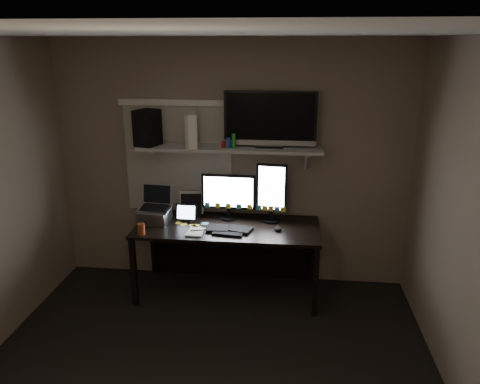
# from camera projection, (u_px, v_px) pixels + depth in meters

# --- Properties ---
(ceiling) EXTENTS (3.60, 3.60, 0.00)m
(ceiling) POSITION_uv_depth(u_px,v_px,m) (192.00, 33.00, 2.69)
(ceiling) COLOR silver
(ceiling) RESTS_ON back_wall
(back_wall) EXTENTS (3.60, 0.00, 3.60)m
(back_wall) POSITION_uv_depth(u_px,v_px,m) (232.00, 165.00, 4.78)
(back_wall) COLOR #796857
(back_wall) RESTS_ON floor
(window_blinds) EXTENTS (1.10, 0.02, 1.10)m
(window_blinds) POSITION_uv_depth(u_px,v_px,m) (179.00, 159.00, 4.80)
(window_blinds) COLOR beige
(window_blinds) RESTS_ON back_wall
(desk) EXTENTS (1.80, 0.75, 0.73)m
(desk) POSITION_uv_depth(u_px,v_px,m) (229.00, 238.00, 4.75)
(desk) COLOR black
(desk) RESTS_ON floor
(wall_shelf) EXTENTS (1.80, 0.35, 0.03)m
(wall_shelf) POSITION_uv_depth(u_px,v_px,m) (229.00, 148.00, 4.54)
(wall_shelf) COLOR #AAAAA5
(wall_shelf) RESTS_ON back_wall
(monitor_landscape) EXTENTS (0.54, 0.08, 0.48)m
(monitor_landscape) POSITION_uv_depth(u_px,v_px,m) (229.00, 197.00, 4.70)
(monitor_landscape) COLOR black
(monitor_landscape) RESTS_ON desk
(monitor_portrait) EXTENTS (0.31, 0.09, 0.60)m
(monitor_portrait) POSITION_uv_depth(u_px,v_px,m) (272.00, 193.00, 4.60)
(monitor_portrait) COLOR black
(monitor_portrait) RESTS_ON desk
(keyboard) EXTENTS (0.46, 0.22, 0.03)m
(keyboard) POSITION_uv_depth(u_px,v_px,m) (229.00, 229.00, 4.47)
(keyboard) COLOR black
(keyboard) RESTS_ON desk
(mouse) EXTENTS (0.09, 0.11, 0.04)m
(mouse) POSITION_uv_depth(u_px,v_px,m) (278.00, 229.00, 4.47)
(mouse) COLOR black
(mouse) RESTS_ON desk
(notepad) EXTENTS (0.16, 0.22, 0.01)m
(notepad) POSITION_uv_depth(u_px,v_px,m) (196.00, 232.00, 4.42)
(notepad) COLOR beige
(notepad) RESTS_ON desk
(tablet) EXTENTS (0.22, 0.10, 0.19)m
(tablet) POSITION_uv_depth(u_px,v_px,m) (186.00, 213.00, 4.66)
(tablet) COLOR black
(tablet) RESTS_ON desk
(file_sorter) EXTENTS (0.22, 0.12, 0.26)m
(file_sorter) POSITION_uv_depth(u_px,v_px,m) (192.00, 204.00, 4.82)
(file_sorter) COLOR black
(file_sorter) RESTS_ON desk
(laptop) EXTENTS (0.35, 0.29, 0.36)m
(laptop) POSITION_uv_depth(u_px,v_px,m) (154.00, 205.00, 4.62)
(laptop) COLOR #A5A5A9
(laptop) RESTS_ON desk
(cup) EXTENTS (0.08, 0.08, 0.11)m
(cup) POSITION_uv_depth(u_px,v_px,m) (141.00, 229.00, 4.37)
(cup) COLOR maroon
(cup) RESTS_ON desk
(sticky_notes) EXTENTS (0.30, 0.23, 0.00)m
(sticky_notes) POSITION_uv_depth(u_px,v_px,m) (189.00, 226.00, 4.57)
(sticky_notes) COLOR yellow
(sticky_notes) RESTS_ON desk
(tv) EXTENTS (0.88, 0.16, 0.53)m
(tv) POSITION_uv_depth(u_px,v_px,m) (270.00, 120.00, 4.45)
(tv) COLOR black
(tv) RESTS_ON wall_shelf
(game_console) EXTENTS (0.14, 0.28, 0.32)m
(game_console) POSITION_uv_depth(u_px,v_px,m) (192.00, 130.00, 4.50)
(game_console) COLOR silver
(game_console) RESTS_ON wall_shelf
(speaker) EXTENTS (0.25, 0.28, 0.35)m
(speaker) POSITION_uv_depth(u_px,v_px,m) (147.00, 128.00, 4.54)
(speaker) COLOR black
(speaker) RESTS_ON wall_shelf
(bottles) EXTENTS (0.23, 0.08, 0.14)m
(bottles) POSITION_uv_depth(u_px,v_px,m) (229.00, 141.00, 4.46)
(bottles) COLOR #A50F0C
(bottles) RESTS_ON wall_shelf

